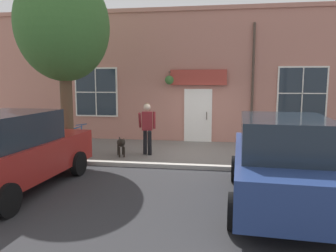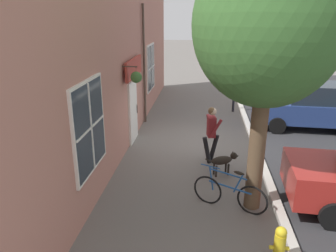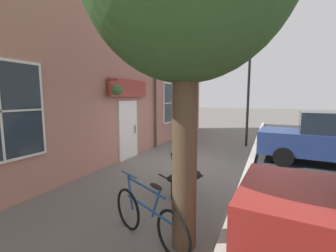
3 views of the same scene
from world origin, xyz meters
name	(u,v)px [view 1 (image 1 of 3)]	position (x,y,z in m)	size (l,w,h in m)	color
ground_plane	(193,153)	(0.00, 0.00, 0.00)	(90.00, 90.00, 0.00)	#66605B
curb_and_road	(166,230)	(5.85, 0.00, 0.02)	(10.10, 28.00, 0.12)	#B2ADA3
storefront_facade	(198,76)	(-2.34, 0.00, 2.62)	(0.95, 18.00, 5.25)	#B27566
pedestrian_walking	(147,124)	(0.48, -1.47, 1.03)	(0.56, 0.55, 1.71)	black
dog_on_leash	(121,143)	(0.83, -2.26, 0.42)	(0.95, 0.49, 0.64)	black
street_tree_by_curb	(65,30)	(1.40, -3.75, 3.92)	(2.98, 2.68, 5.68)	brown
leaning_bicycle	(72,144)	(0.88, -3.91, 0.38)	(1.64, 0.69, 0.99)	black
parked_car_nearest_curb	(10,152)	(4.41, -3.68, 0.88)	(4.40, 2.13, 1.75)	maroon
parked_car_mid_block	(282,161)	(4.41, 2.03, 0.88)	(4.40, 2.13, 1.75)	navy
fire_hydrant	(10,146)	(1.64, -5.62, 0.40)	(0.34, 0.20, 0.77)	gold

